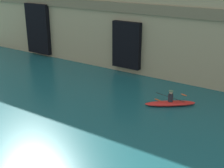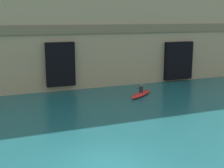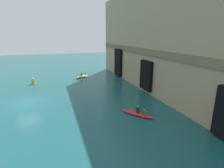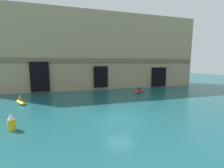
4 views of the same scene
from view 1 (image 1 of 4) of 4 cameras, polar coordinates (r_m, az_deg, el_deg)
The scene contains 1 object.
kayak_red at distance 22.01m, azimuth 10.59°, elevation -3.38°, with size 3.27×2.73×1.11m.
Camera 1 is at (15.18, -7.40, 9.07)m, focal length 50.00 mm.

